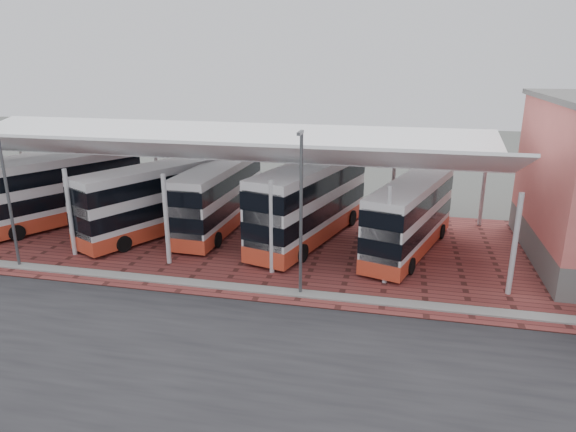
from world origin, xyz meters
The scene contains 13 objects.
ground centered at (0.00, 0.00, 0.00)m, with size 140.00×140.00×0.00m, color #4D504B.
road centered at (0.00, -1.00, 0.01)m, with size 120.00×14.00×0.02m, color black.
forecourt centered at (2.00, 13.00, 0.03)m, with size 72.00×16.00×0.06m, color brown.
north_kerb centered at (0.00, 6.20, 0.07)m, with size 120.00×0.80×0.14m, color gray.
canopy centered at (-6.00, 13.94, 5.80)m, with size 37.00×11.63×7.07m.
lamp_west centered at (-14.00, 6.27, 4.36)m, with size 0.16×0.90×8.07m.
lamp_east centered at (2.00, 6.27, 4.36)m, with size 0.16×0.90×8.07m.
bus_0 centered at (-20.72, 13.48, 2.19)m, with size 5.86×10.60×4.29m.
bus_1 centered at (-16.39, 13.59, 2.38)m, with size 7.75×11.21×4.68m.
bus_2 centered at (-8.93, 13.17, 2.30)m, with size 7.17×10.90×4.51m.
bus_3 centered at (-5.27, 14.85, 2.24)m, with size 2.97×10.74×4.39m.
bus_4 centered at (1.04, 14.24, 2.48)m, with size 5.85×12.10×4.87m.
bus_5 centered at (7.16, 13.32, 2.16)m, with size 5.32×10.51×4.23m.
Camera 1 is at (6.43, -16.29, 11.25)m, focal length 32.00 mm.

